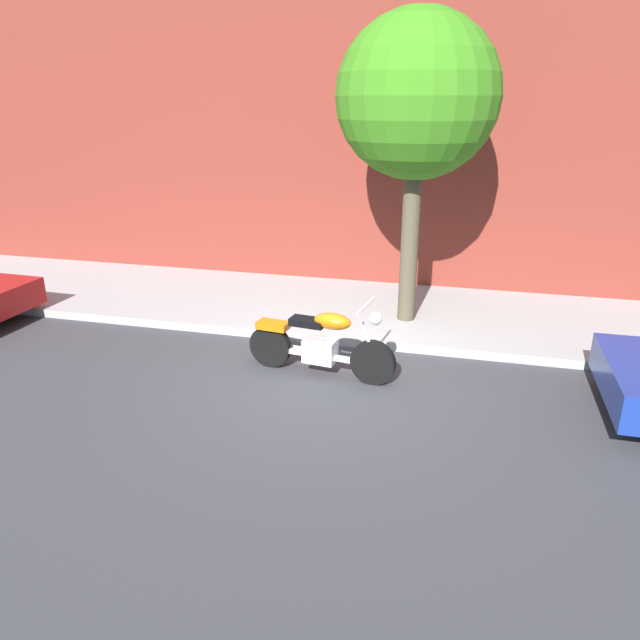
# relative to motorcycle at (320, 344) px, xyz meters

# --- Properties ---
(ground_plane) EXTENTS (60.00, 60.00, 0.00)m
(ground_plane) POSITION_rel_motorcycle_xyz_m (0.11, -0.21, -0.45)
(ground_plane) COLOR #38383D
(sidewalk) EXTENTS (19.66, 3.12, 0.14)m
(sidewalk) POSITION_rel_motorcycle_xyz_m (0.11, 2.60, -0.38)
(sidewalk) COLOR #9F9F9F
(sidewalk) RESTS_ON ground
(building_facade) EXTENTS (19.66, 0.50, 7.91)m
(building_facade) POSITION_rel_motorcycle_xyz_m (0.11, 4.41, 3.50)
(building_facade) COLOR maroon
(building_facade) RESTS_ON ground
(motorcycle) EXTENTS (2.12, 0.72, 1.11)m
(motorcycle) POSITION_rel_motorcycle_xyz_m (0.00, 0.00, 0.00)
(motorcycle) COLOR black
(motorcycle) RESTS_ON ground
(street_tree) EXTENTS (2.44, 2.44, 4.85)m
(street_tree) POSITION_rel_motorcycle_xyz_m (0.93, 2.15, 3.15)
(street_tree) COLOR #4B4432
(street_tree) RESTS_ON ground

